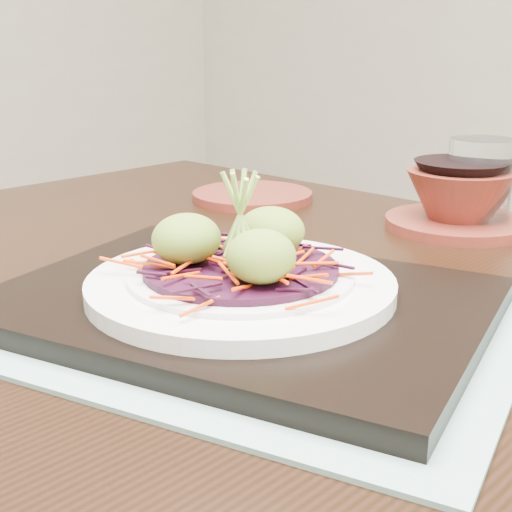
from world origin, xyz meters
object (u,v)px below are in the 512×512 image
Objects in this scene: water_glass at (479,184)px; terracotta_bowl_set at (458,203)px; terracotta_side_plate at (252,196)px; serving_tray at (241,303)px; dining_table at (285,393)px; white_plate at (241,283)px.

terracotta_bowl_set is (-0.02, -0.02, -0.02)m from water_glass.
serving_tray is at bearing -51.88° from terracotta_side_plate.
serving_tray is at bearing -92.76° from terracotta_bowl_set.
water_glass reaches higher than terracotta_bowl_set.
terracotta_bowl_set is (0.02, 0.39, 0.02)m from serving_tray.
water_glass is at bearing 87.69° from dining_table.
dining_table is at bearing 94.67° from white_plate.
terracotta_side_plate is 0.80× the size of terracotta_bowl_set.
serving_tray reaches higher than terracotta_side_plate.
terracotta_side_plate is 1.57× the size of water_glass.
water_glass reaches higher than serving_tray.
dining_table is 7.65× the size of terracotta_side_plate.
water_glass is at bearing 85.04° from white_plate.
white_plate reaches higher than dining_table.
terracotta_side_plate is 0.32m from water_glass.
terracotta_side_plate is (-0.27, 0.28, 0.11)m from dining_table.
serving_tray reaches higher than dining_table.
serving_tray is 2.29× the size of terracotta_side_plate.
terracotta_side_plate is 0.30m from terracotta_bowl_set.
water_glass is (0.31, 0.05, 0.05)m from terracotta_side_plate.
water_glass is (0.04, 0.41, 0.04)m from serving_tray.
dining_table is at bearing -97.00° from water_glass.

